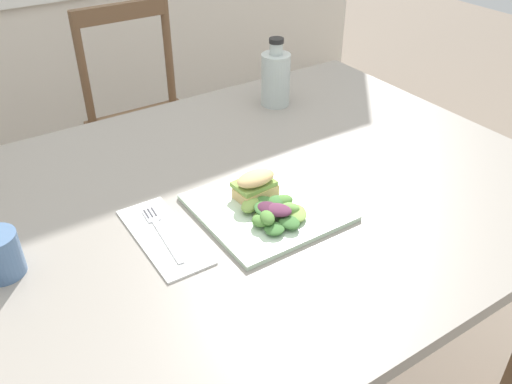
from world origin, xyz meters
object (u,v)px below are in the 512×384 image
plate_lunch (267,207)px  dining_table (261,227)px  fork_on_napkin (160,230)px  bottle_cold_brew (276,81)px  sandwich_half_front (255,184)px  chair_wooden_far (148,125)px

plate_lunch → dining_table: bearing=64.1°
plate_lunch → fork_on_napkin: bearing=166.4°
plate_lunch → bottle_cold_brew: bottle_cold_brew is taller
dining_table → plate_lunch: bearing=-115.9°
fork_on_napkin → dining_table: bearing=6.3°
plate_lunch → bottle_cold_brew: size_ratio=1.44×
fork_on_napkin → bottle_cold_brew: bearing=34.4°
bottle_cold_brew → plate_lunch: bearing=-127.1°
sandwich_half_front → fork_on_napkin: size_ratio=0.49×
dining_table → fork_on_napkin: 0.28m
sandwich_half_front → bottle_cold_brew: bearing=49.8°
dining_table → bottle_cold_brew: (0.27, 0.33, 0.18)m
dining_table → chair_wooden_far: (0.13, 0.96, -0.18)m
dining_table → sandwich_half_front: sandwich_half_front is taller
sandwich_half_front → bottle_cold_brew: size_ratio=0.49×
dining_table → chair_wooden_far: chair_wooden_far is taller
bottle_cold_brew → fork_on_napkin: bearing=-145.6°
chair_wooden_far → bottle_cold_brew: bearing=-77.5°
plate_lunch → fork_on_napkin: 0.22m
dining_table → chair_wooden_far: size_ratio=1.47×
plate_lunch → chair_wooden_far: bearing=80.8°
chair_wooden_far → fork_on_napkin: bearing=-111.1°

